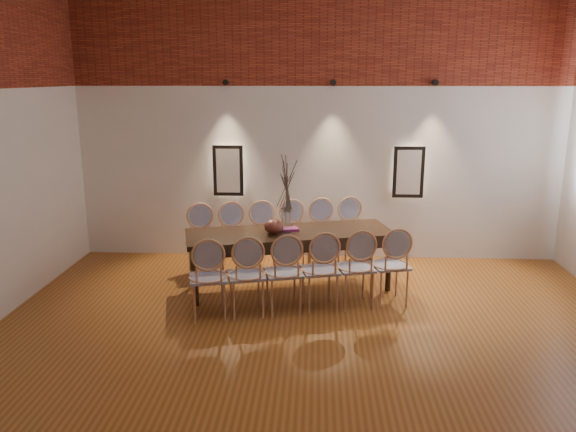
{
  "coord_description": "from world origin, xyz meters",
  "views": [
    {
      "loc": [
        -0.01,
        -4.59,
        2.63
      ],
      "look_at": [
        -0.34,
        1.74,
        1.05
      ],
      "focal_mm": 35.0,
      "sensor_mm": 36.0,
      "label": 1
    }
  ],
  "objects_px": {
    "bowl": "(274,227)",
    "chair_near_e": "(355,267)",
    "dining_table": "(290,260)",
    "chair_far_f": "(354,234)",
    "chair_far_d": "(295,237)",
    "chair_far_b": "(233,241)",
    "book": "(288,229)",
    "chair_near_b": "(246,275)",
    "chair_near_d": "(320,270)",
    "chair_far_a": "(202,242)",
    "chair_near_c": "(284,272)",
    "chair_far_c": "(264,239)",
    "chair_near_a": "(208,277)",
    "chair_near_f": "(390,265)",
    "vase": "(287,220)",
    "chair_far_e": "(324,235)"
  },
  "relations": [
    {
      "from": "bowl",
      "to": "chair_near_e",
      "type": "bearing_deg",
      "value": -22.63
    },
    {
      "from": "dining_table",
      "to": "chair_far_f",
      "type": "xyz_separation_m",
      "value": [
        0.86,
        0.93,
        0.09
      ]
    },
    {
      "from": "chair_far_d",
      "to": "chair_far_f",
      "type": "xyz_separation_m",
      "value": [
        0.82,
        0.21,
        0.0
      ]
    },
    {
      "from": "chair_far_b",
      "to": "book",
      "type": "height_order",
      "value": "chair_far_b"
    },
    {
      "from": "chair_near_b",
      "to": "chair_near_d",
      "type": "distance_m",
      "value": 0.85
    },
    {
      "from": "chair_far_f",
      "to": "bowl",
      "type": "height_order",
      "value": "chair_far_f"
    },
    {
      "from": "chair_far_a",
      "to": "chair_far_d",
      "type": "height_order",
      "value": "same"
    },
    {
      "from": "chair_near_c",
      "to": "chair_far_f",
      "type": "bearing_deg",
      "value": 47.25
    },
    {
      "from": "chair_far_c",
      "to": "chair_near_a",
      "type": "bearing_deg",
      "value": 58.35
    },
    {
      "from": "chair_near_f",
      "to": "vase",
      "type": "bearing_deg",
      "value": 147.91
    },
    {
      "from": "chair_far_a",
      "to": "book",
      "type": "height_order",
      "value": "chair_far_a"
    },
    {
      "from": "chair_near_a",
      "to": "chair_far_a",
      "type": "relative_size",
      "value": 1.0
    },
    {
      "from": "bowl",
      "to": "chair_near_c",
      "type": "bearing_deg",
      "value": -75.88
    },
    {
      "from": "chair_far_d",
      "to": "chair_near_f",
      "type": "bearing_deg",
      "value": 121.65
    },
    {
      "from": "dining_table",
      "to": "chair_far_c",
      "type": "distance_m",
      "value": 0.73
    },
    {
      "from": "chair_near_d",
      "to": "vase",
      "type": "height_order",
      "value": "vase"
    },
    {
      "from": "chair_near_f",
      "to": "bowl",
      "type": "xyz_separation_m",
      "value": [
        -1.39,
        0.3,
        0.37
      ]
    },
    {
      "from": "chair_near_c",
      "to": "chair_near_e",
      "type": "xyz_separation_m",
      "value": [
        0.82,
        0.21,
        0.0
      ]
    },
    {
      "from": "chair_near_a",
      "to": "chair_far_b",
      "type": "bearing_deg",
      "value": 72.87
    },
    {
      "from": "chair_near_c",
      "to": "book",
      "type": "distance_m",
      "value": 0.84
    },
    {
      "from": "chair_near_a",
      "to": "chair_far_f",
      "type": "xyz_separation_m",
      "value": [
        1.71,
        1.87,
        0.0
      ]
    },
    {
      "from": "chair_near_a",
      "to": "book",
      "type": "height_order",
      "value": "chair_near_a"
    },
    {
      "from": "dining_table",
      "to": "bowl",
      "type": "relative_size",
      "value": 10.63
    },
    {
      "from": "dining_table",
      "to": "chair_near_b",
      "type": "height_order",
      "value": "chair_near_b"
    },
    {
      "from": "chair_near_f",
      "to": "chair_far_b",
      "type": "distance_m",
      "value": 2.19
    },
    {
      "from": "chair_far_e",
      "to": "book",
      "type": "height_order",
      "value": "chair_far_e"
    },
    {
      "from": "chair_near_c",
      "to": "chair_far_d",
      "type": "height_order",
      "value": "same"
    },
    {
      "from": "chair_near_d",
      "to": "chair_far_d",
      "type": "bearing_deg",
      "value": 90.0
    },
    {
      "from": "chair_near_b",
      "to": "chair_near_d",
      "type": "relative_size",
      "value": 1.0
    },
    {
      "from": "chair_near_b",
      "to": "chair_near_f",
      "type": "xyz_separation_m",
      "value": [
        1.65,
        0.42,
        0.0
      ]
    },
    {
      "from": "dining_table",
      "to": "chair_near_d",
      "type": "distance_m",
      "value": 0.73
    },
    {
      "from": "chair_far_a",
      "to": "book",
      "type": "distance_m",
      "value": 1.26
    },
    {
      "from": "chair_far_b",
      "to": "book",
      "type": "distance_m",
      "value": 0.93
    },
    {
      "from": "chair_far_e",
      "to": "bowl",
      "type": "xyz_separation_m",
      "value": [
        -0.64,
        -0.93,
        0.37
      ]
    },
    {
      "from": "dining_table",
      "to": "chair_near_c",
      "type": "distance_m",
      "value": 0.73
    },
    {
      "from": "chair_far_b",
      "to": "chair_near_d",
      "type": "bearing_deg",
      "value": 121.65
    },
    {
      "from": "chair_near_e",
      "to": "chair_far_d",
      "type": "distance_m",
      "value": 1.44
    },
    {
      "from": "chair_near_f",
      "to": "chair_far_d",
      "type": "distance_m",
      "value": 1.62
    },
    {
      "from": "chair_far_b",
      "to": "vase",
      "type": "xyz_separation_m",
      "value": [
        0.75,
        -0.52,
        0.43
      ]
    },
    {
      "from": "chair_far_c",
      "to": "chair_far_d",
      "type": "relative_size",
      "value": 1.0
    },
    {
      "from": "chair_near_a",
      "to": "bowl",
      "type": "distance_m",
      "value": 1.13
    },
    {
      "from": "dining_table",
      "to": "chair_far_a",
      "type": "relative_size",
      "value": 2.72
    },
    {
      "from": "chair_near_a",
      "to": "chair_far_b",
      "type": "xyz_separation_m",
      "value": [
        0.07,
        1.44,
        0.0
      ]
    },
    {
      "from": "book",
      "to": "chair_far_b",
      "type": "bearing_deg",
      "value": 149.57
    },
    {
      "from": "chair_far_d",
      "to": "book",
      "type": "xyz_separation_m",
      "value": [
        -0.06,
        -0.66,
        0.3
      ]
    },
    {
      "from": "chair_far_d",
      "to": "book",
      "type": "distance_m",
      "value": 0.73
    },
    {
      "from": "chair_far_a",
      "to": "chair_far_f",
      "type": "bearing_deg",
      "value": 180.0
    },
    {
      "from": "chair_far_b",
      "to": "bowl",
      "type": "distance_m",
      "value": 0.93
    },
    {
      "from": "chair_near_e",
      "to": "book",
      "type": "bearing_deg",
      "value": 130.67
    },
    {
      "from": "chair_near_a",
      "to": "chair_near_f",
      "type": "bearing_deg",
      "value": 0.0
    }
  ]
}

